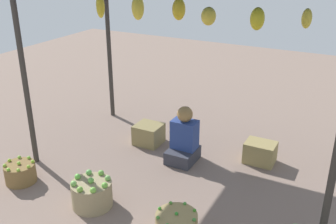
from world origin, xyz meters
name	(u,v)px	position (x,y,z in m)	size (l,w,h in m)	color
ground_plane	(186,163)	(0.00, 0.00, 0.00)	(14.00, 14.00, 0.00)	#7F695C
vendor_person	(184,140)	(-0.07, 0.06, 0.30)	(0.36, 0.44, 0.78)	#33343E
basket_limes	(20,173)	(-1.63, -1.36, 0.12)	(0.38, 0.38, 0.28)	brown
basket_green_apples	(92,193)	(-0.54, -1.34, 0.16)	(0.45, 0.45, 0.36)	#95845F
wooden_crate_near_vendor	(149,134)	(-0.75, 0.27, 0.15)	(0.38, 0.36, 0.30)	olive
wooden_crate_stacked_rear	(260,152)	(0.86, 0.49, 0.15)	(0.40, 0.31, 0.29)	#99854F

